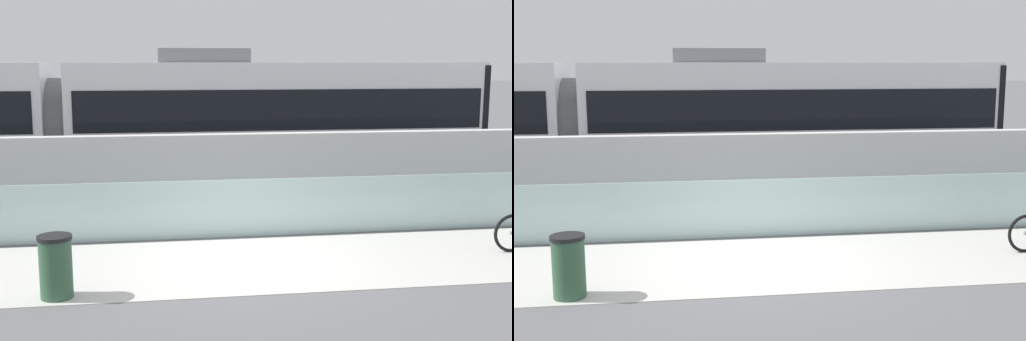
{
  "view_description": "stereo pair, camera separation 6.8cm",
  "coord_description": "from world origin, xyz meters",
  "views": [
    {
      "loc": [
        -1.47,
        -11.0,
        3.49
      ],
      "look_at": [
        0.5,
        2.35,
        1.25
      ],
      "focal_mm": 46.51,
      "sensor_mm": 36.0,
      "label": 1
    },
    {
      "loc": [
        -1.41,
        -11.01,
        3.49
      ],
      "look_at": [
        0.5,
        2.35,
        1.25
      ],
      "focal_mm": 46.51,
      "sensor_mm": 36.0,
      "label": 2
    }
  ],
  "objects": [
    {
      "name": "tram_rail_far",
      "position": [
        0.0,
        7.57,
        0.0
      ],
      "size": [
        32.0,
        0.08,
        0.01
      ],
      "primitive_type": "cube",
      "color": "#595654",
      "rests_on": "ground"
    },
    {
      "name": "glass_parapet",
      "position": [
        0.0,
        1.85,
        0.58
      ],
      "size": [
        32.0,
        0.05,
        1.16
      ],
      "primitive_type": "cube",
      "color": "silver",
      "rests_on": "ground"
    },
    {
      "name": "ground_plane",
      "position": [
        0.0,
        0.0,
        0.0
      ],
      "size": [
        200.0,
        200.0,
        0.0
      ],
      "primitive_type": "plane",
      "color": "slate"
    },
    {
      "name": "concrete_barrier_wall",
      "position": [
        0.0,
        3.65,
        0.94
      ],
      "size": [
        32.0,
        0.36,
        1.88
      ],
      "primitive_type": "cube",
      "color": "silver",
      "rests_on": "ground"
    },
    {
      "name": "tram_rail_near",
      "position": [
        0.0,
        6.13,
        0.0
      ],
      "size": [
        32.0,
        0.08,
        0.01
      ],
      "primitive_type": "cube",
      "color": "#595654",
      "rests_on": "ground"
    },
    {
      "name": "bike_path_deck",
      "position": [
        0.0,
        0.0,
        0.01
      ],
      "size": [
        32.0,
        3.2,
        0.01
      ],
      "primitive_type": "cube",
      "color": "silver",
      "rests_on": "ground"
    },
    {
      "name": "tram",
      "position": [
        -4.03,
        6.85,
        1.89
      ],
      "size": [
        22.56,
        2.54,
        3.81
      ],
      "color": "silver",
      "rests_on": "ground"
    },
    {
      "name": "trash_bin",
      "position": [
        -3.03,
        -1.25,
        0.48
      ],
      "size": [
        0.51,
        0.51,
        0.96
      ],
      "color": "#33593F",
      "rests_on": "ground"
    }
  ]
}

